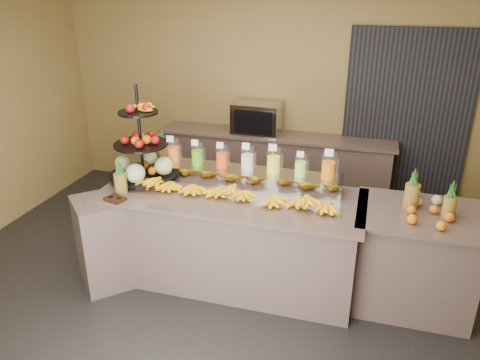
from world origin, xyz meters
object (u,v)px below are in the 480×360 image
at_px(pitcher_tray, 247,177).
at_px(oven_warmer, 257,118).
at_px(banana_heap, 232,191).
at_px(right_fruit_pile, 428,209).
at_px(fruit_stand, 146,157).
at_px(condiment_caddy, 115,199).

distance_m(pitcher_tray, oven_warmer, 1.71).
relative_size(pitcher_tray, banana_heap, 0.91).
bearing_deg(right_fruit_pile, oven_warmer, 136.31).
bearing_deg(banana_heap, right_fruit_pile, 3.53).
height_order(banana_heap, oven_warmer, oven_warmer).
bearing_deg(fruit_stand, oven_warmer, 74.25).
bearing_deg(oven_warmer, fruit_stand, -108.66).
distance_m(banana_heap, right_fruit_pile, 1.72).
xyz_separation_m(condiment_caddy, right_fruit_pile, (2.73, 0.47, 0.06)).
xyz_separation_m(right_fruit_pile, oven_warmer, (-1.99, 1.90, 0.13)).
height_order(condiment_caddy, right_fruit_pile, right_fruit_pile).
relative_size(condiment_caddy, oven_warmer, 0.29).
distance_m(pitcher_tray, condiment_caddy, 1.28).
height_order(condiment_caddy, oven_warmer, oven_warmer).
height_order(right_fruit_pile, oven_warmer, oven_warmer).
distance_m(right_fruit_pile, oven_warmer, 2.75).
height_order(pitcher_tray, condiment_caddy, pitcher_tray).
xyz_separation_m(pitcher_tray, fruit_stand, (-0.99, -0.18, 0.17)).
relative_size(pitcher_tray, fruit_stand, 1.91).
distance_m(pitcher_tray, banana_heap, 0.34).
bearing_deg(banana_heap, pitcher_tray, 80.89).
xyz_separation_m(pitcher_tray, right_fruit_pile, (1.66, -0.23, -0.00)).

